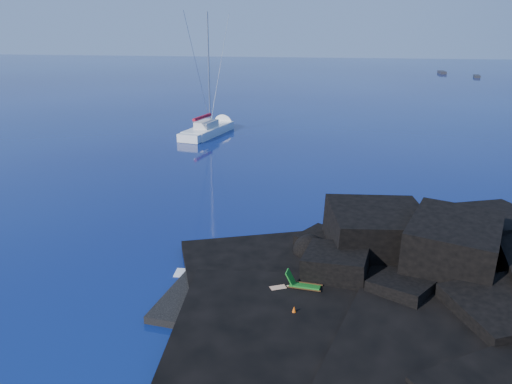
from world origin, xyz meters
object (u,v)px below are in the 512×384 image
at_px(distant_boat_a, 442,74).
at_px(distant_boat_b, 477,77).
at_px(sunbather, 278,289).
at_px(sailboat, 209,134).
at_px(marker_cone, 294,312).
at_px(deck_chair, 305,282).

distance_m(distant_boat_a, distant_boat_b, 12.26).
height_order(sunbather, distant_boat_b, sunbather).
height_order(sailboat, distant_boat_a, sailboat).
xyz_separation_m(distant_boat_a, distant_boat_b, (6.82, -10.19, 0.00)).
xyz_separation_m(sailboat, sunbather, (13.24, -36.23, 0.54)).
relative_size(sailboat, marker_cone, 25.56).
height_order(marker_cone, distant_boat_b, marker_cone).
relative_size(deck_chair, distant_boat_a, 0.31).
distance_m(deck_chair, distant_boat_b, 122.09).
bearing_deg(distant_boat_a, marker_cone, -103.26).
bearing_deg(sailboat, marker_cone, -58.16).
xyz_separation_m(deck_chair, distant_boat_b, (34.15, 117.21, -0.90)).
distance_m(sailboat, distant_boat_a, 100.52).
relative_size(marker_cone, distant_boat_a, 0.11).
bearing_deg(sailboat, sunbather, -58.48).
height_order(marker_cone, distant_boat_a, marker_cone).
relative_size(sailboat, distant_boat_a, 2.70).
xyz_separation_m(deck_chair, sunbather, (-1.24, -0.25, -0.37)).
height_order(deck_chair, sunbather, deck_chair).
bearing_deg(distant_boat_b, marker_cone, -98.45).
height_order(sailboat, deck_chair, sailboat).
xyz_separation_m(sunbather, distant_boat_b, (35.39, 117.46, -0.54)).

